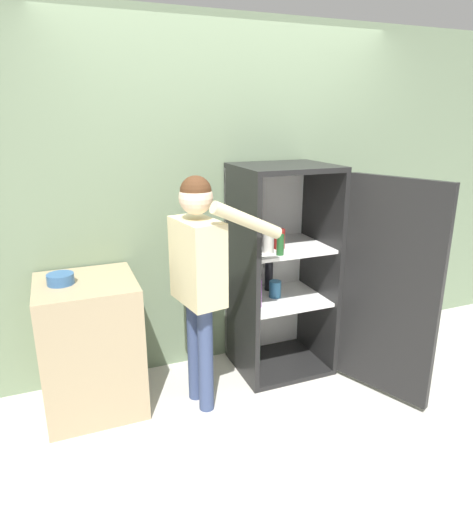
# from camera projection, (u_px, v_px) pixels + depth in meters

# --- Properties ---
(ground_plane) EXTENTS (12.00, 12.00, 0.00)m
(ground_plane) POSITION_uv_depth(u_px,v_px,m) (285.00, 420.00, 2.94)
(ground_plane) COLOR beige
(wall_back) EXTENTS (7.00, 0.06, 2.55)m
(wall_back) POSITION_uv_depth(u_px,v_px,m) (229.00, 199.00, 3.43)
(wall_back) COLOR gray
(wall_back) RESTS_ON ground_plane
(refrigerator) EXTENTS (0.98, 1.22, 1.55)m
(refrigerator) POSITION_uv_depth(u_px,v_px,m) (301.00, 274.00, 3.33)
(refrigerator) COLOR black
(refrigerator) RESTS_ON ground_plane
(person) EXTENTS (0.64, 0.50, 1.54)m
(person) POSITION_uv_depth(u_px,v_px,m) (199.00, 265.00, 2.83)
(person) COLOR #384770
(person) RESTS_ON ground_plane
(counter) EXTENTS (0.61, 0.60, 0.89)m
(counter) POSITION_uv_depth(u_px,v_px,m) (91.00, 345.00, 2.97)
(counter) COLOR tan
(counter) RESTS_ON ground_plane
(bowl) EXTENTS (0.16, 0.16, 0.07)m
(bowl) POSITION_uv_depth(u_px,v_px,m) (60.00, 279.00, 2.79)
(bowl) COLOR #335B8E
(bowl) RESTS_ON counter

